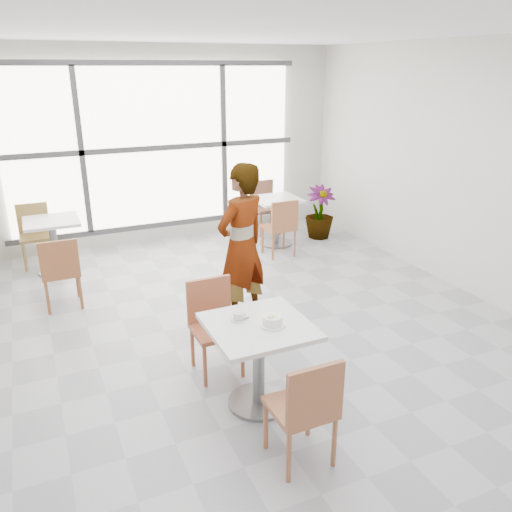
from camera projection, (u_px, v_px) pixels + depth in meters
name	position (u px, v px, depth m)	size (l,w,h in m)	color
floor	(244.00, 335.00, 5.41)	(7.00, 7.00, 0.00)	#9E9EA5
ceiling	(242.00, 26.00, 4.36)	(7.00, 7.00, 0.00)	white
wall_back	(155.00, 147.00, 7.87)	(6.00, 6.00, 0.00)	silver
wall_right	(476.00, 172.00, 6.04)	(7.00, 7.00, 0.00)	silver
window	(156.00, 148.00, 7.82)	(4.60, 0.07, 2.52)	white
main_table	(259.00, 349.00, 4.14)	(0.80, 0.80, 0.75)	silver
chair_near	(306.00, 406.00, 3.49)	(0.42, 0.42, 0.87)	#975A3A
chair_far	(213.00, 320.00, 4.67)	(0.42, 0.42, 0.87)	#A25435
oatmeal_bowl	(273.00, 320.00, 4.03)	(0.21, 0.21, 0.10)	white
coffee_cup	(239.00, 317.00, 4.12)	(0.16, 0.13, 0.07)	silver
person	(242.00, 246.00, 5.41)	(0.65, 0.42, 1.77)	black
bg_table_left	(54.00, 239.00, 6.90)	(0.70, 0.70, 0.75)	silver
bg_table_right	(276.00, 215.00, 8.01)	(0.70, 0.70, 0.75)	silver
bg_chair_left_near	(60.00, 269.00, 5.84)	(0.42, 0.42, 0.87)	brown
bg_chair_left_far	(35.00, 231.00, 7.19)	(0.42, 0.42, 0.87)	#9F7E41
bg_chair_right_near	(281.00, 224.00, 7.48)	(0.42, 0.42, 0.87)	#9E5E38
bg_chair_right_far	(264.00, 203.00, 8.62)	(0.42, 0.42, 0.87)	brown
plant_right	(320.00, 212.00, 8.35)	(0.48, 0.48, 0.86)	#427935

